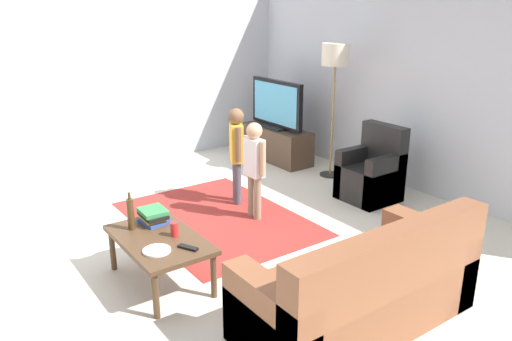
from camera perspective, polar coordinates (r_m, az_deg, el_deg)
The scene contains 17 objects.
ground at distance 5.02m, azimuth -5.66°, elevation -8.32°, with size 7.80×7.80×0.00m, color beige.
wall_back at distance 6.56m, azimuth 17.62°, elevation 9.66°, with size 6.00×0.12×2.70m, color silver.
wall_left at distance 7.31m, azimuth -18.02°, elevation 10.44°, with size 0.12×6.00×2.70m, color silver.
area_rug at distance 5.57m, azimuth -4.45°, elevation -5.45°, with size 2.20×1.60×0.01m, color #9E2D28.
tv_stand at distance 7.57m, azimuth 2.42°, elevation 3.00°, with size 1.20×0.44×0.50m.
tv at distance 7.42m, azimuth 2.35°, elevation 7.48°, with size 1.10×0.28×0.71m.
couch at distance 3.77m, azimuth 12.39°, elevation -13.37°, with size 0.80×1.80×0.86m.
armchair at distance 6.18m, azimuth 13.15°, elevation -0.52°, with size 0.60×0.60×0.90m.
floor_lamp at distance 6.68m, azimuth 9.02°, elevation 12.11°, with size 0.36×0.36×1.78m.
child_near_tv at distance 5.78m, azimuth -2.24°, elevation 2.68°, with size 0.35×0.23×1.14m.
child_center at distance 5.36m, azimuth -0.19°, elevation 1.00°, with size 0.36×0.17×1.07m.
coffee_table at distance 4.27m, azimuth -10.94°, elevation -8.06°, with size 1.00×0.60×0.42m.
book_stack at distance 4.50m, azimuth -11.61°, elevation -5.07°, with size 0.28×0.24×0.12m.
bottle at distance 4.38m, azimuth -14.07°, elevation -4.79°, with size 0.06×0.06×0.33m.
tv_remote at distance 4.02m, azimuth -7.74°, elevation -8.68°, with size 0.17×0.05×0.02m, color black.
soda_can at distance 4.22m, azimuth -9.26°, elevation -6.61°, with size 0.07×0.07×0.12m, color red.
plate at distance 4.02m, azimuth -11.22°, elevation -8.92°, with size 0.22×0.22×0.02m.
Camera 1 is at (3.92, -2.18, 2.24)m, focal length 35.16 mm.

